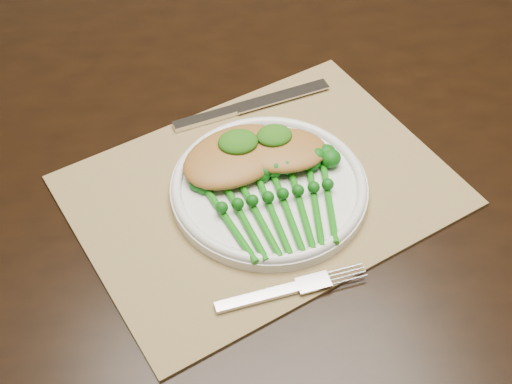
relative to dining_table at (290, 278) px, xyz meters
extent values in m
cube|color=black|center=(0.00, 0.00, 0.35)|extent=(1.69, 1.08, 0.04)
cube|color=olive|center=(-0.08, -0.11, 0.37)|extent=(0.55, 0.47, 0.00)
cylinder|color=white|center=(-0.07, -0.12, 0.38)|extent=(0.25, 0.25, 0.01)
torus|color=white|center=(-0.07, -0.12, 0.39)|extent=(0.24, 0.24, 0.01)
cube|color=silver|center=(-0.13, 0.03, 0.38)|extent=(0.10, 0.03, 0.01)
cube|color=silver|center=(-0.01, 0.05, 0.38)|extent=(0.14, 0.05, 0.00)
cube|color=silver|center=(-0.12, -0.27, 0.38)|extent=(0.10, 0.02, 0.01)
ellipsoid|color=#A36E2F|center=(-0.10, -0.07, 0.41)|extent=(0.17, 0.15, 0.03)
ellipsoid|color=#A36E2F|center=(-0.05, -0.08, 0.41)|extent=(0.13, 0.10, 0.02)
ellipsoid|color=#16470A|center=(-0.10, -0.06, 0.42)|extent=(0.05, 0.04, 0.02)
ellipsoid|color=#16470A|center=(-0.05, -0.06, 0.42)|extent=(0.05, 0.04, 0.02)
camera|label=1|loc=(-0.21, -0.70, 1.05)|focal=50.00mm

